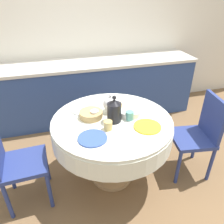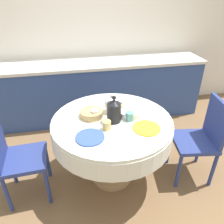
% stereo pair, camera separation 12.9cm
% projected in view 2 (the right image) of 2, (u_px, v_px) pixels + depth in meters
% --- Properties ---
extents(ground_plane, '(12.00, 12.00, 0.00)m').
position_uv_depth(ground_plane, '(112.00, 176.00, 2.42)').
color(ground_plane, brown).
extents(wall_back, '(7.00, 0.05, 2.60)m').
position_uv_depth(wall_back, '(89.00, 27.00, 3.20)').
color(wall_back, silver).
rests_on(wall_back, ground_plane).
extents(kitchen_counter, '(3.24, 0.64, 0.88)m').
position_uv_depth(kitchen_counter, '(95.00, 89.00, 3.34)').
color(kitchen_counter, '#2D4784').
rests_on(kitchen_counter, ground_plane).
extents(dining_table, '(1.15, 1.15, 0.74)m').
position_uv_depth(dining_table, '(112.00, 131.00, 2.11)').
color(dining_table, tan).
rests_on(dining_table, ground_plane).
extents(chair_left, '(0.45, 0.45, 0.90)m').
position_uv_depth(chair_left, '(202.00, 136.00, 2.20)').
color(chair_left, navy).
rests_on(chair_left, ground_plane).
extents(chair_right, '(0.42, 0.42, 0.90)m').
position_uv_depth(chair_right, '(14.00, 155.00, 1.96)').
color(chair_right, navy).
rests_on(chair_right, ground_plane).
extents(plate_near_left, '(0.24, 0.24, 0.01)m').
position_uv_depth(plate_near_left, '(90.00, 137.00, 1.80)').
color(plate_near_left, '#3856AD').
rests_on(plate_near_left, dining_table).
extents(cup_near_left, '(0.08, 0.08, 0.08)m').
position_uv_depth(cup_near_left, '(107.00, 125.00, 1.89)').
color(cup_near_left, '#DBB766').
rests_on(cup_near_left, dining_table).
extents(plate_near_right, '(0.24, 0.24, 0.01)m').
position_uv_depth(plate_near_right, '(147.00, 128.00, 1.91)').
color(plate_near_right, yellow).
rests_on(plate_near_right, dining_table).
extents(cup_near_right, '(0.08, 0.08, 0.08)m').
position_uv_depth(cup_near_right, '(130.00, 116.00, 2.02)').
color(cup_near_right, '#5BA39E').
rests_on(cup_near_right, dining_table).
extents(plate_far_left, '(0.24, 0.24, 0.01)m').
position_uv_depth(plate_far_left, '(85.00, 108.00, 2.21)').
color(plate_far_left, white).
rests_on(plate_far_left, dining_table).
extents(cup_far_left, '(0.08, 0.08, 0.08)m').
position_uv_depth(cup_far_left, '(95.00, 114.00, 2.06)').
color(cup_far_left, white).
rests_on(cup_far_left, dining_table).
extents(plate_far_right, '(0.24, 0.24, 0.01)m').
position_uv_depth(plate_far_right, '(133.00, 106.00, 2.26)').
color(plate_far_right, white).
rests_on(plate_far_right, dining_table).
extents(cup_far_right, '(0.08, 0.08, 0.08)m').
position_uv_depth(cup_far_right, '(120.00, 108.00, 2.15)').
color(cup_far_right, '#DBB766').
rests_on(cup_far_right, dining_table).
extents(coffee_carafe, '(0.13, 0.13, 0.26)m').
position_uv_depth(coffee_carafe, '(114.00, 111.00, 1.97)').
color(coffee_carafe, black).
rests_on(coffee_carafe, dining_table).
extents(teapot, '(0.20, 0.15, 0.19)m').
position_uv_depth(teapot, '(112.00, 104.00, 2.13)').
color(teapot, white).
rests_on(teapot, dining_table).
extents(bread_basket, '(0.22, 0.22, 0.06)m').
position_uv_depth(bread_basket, '(92.00, 114.00, 2.08)').
color(bread_basket, tan).
rests_on(bread_basket, dining_table).
extents(fruit_bowl, '(0.22, 0.22, 0.06)m').
position_uv_depth(fruit_bowl, '(130.00, 113.00, 2.10)').
color(fruit_bowl, silver).
rests_on(fruit_bowl, dining_table).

